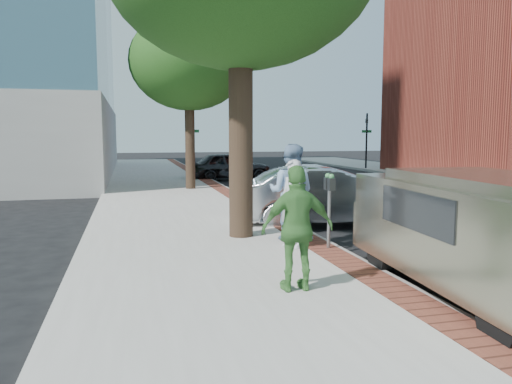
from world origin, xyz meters
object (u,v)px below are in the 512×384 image
object	(u,v)px
bg_car	(229,166)
sedan_silver	(327,196)
parking_meter	(329,195)
person_gray	(293,204)
person_officer	(291,192)
person_green	(298,228)
van	(476,230)

from	to	relation	value
bg_car	sedan_silver	bearing A→B (deg)	176.82
parking_meter	bg_car	bearing A→B (deg)	85.41
person_gray	person_officer	distance (m)	0.69
sedan_silver	parking_meter	bearing A→B (deg)	165.66
person_officer	sedan_silver	world-z (taller)	person_officer
person_green	van	bearing A→B (deg)	169.60
sedan_silver	bg_car	world-z (taller)	sedan_silver
parking_meter	person_officer	size ratio (longest dim) A/B	0.73
person_gray	person_green	bearing A→B (deg)	-45.02
sedan_silver	van	xyz separation A→B (m)	(-0.15, -5.97, 0.22)
parking_meter	person_green	size ratio (longest dim) A/B	0.82
person_gray	bg_car	bearing A→B (deg)	145.10
person_gray	sedan_silver	xyz separation A→B (m)	(1.88, 2.80, -0.24)
person_gray	sedan_silver	distance (m)	3.38
parking_meter	sedan_silver	xyz separation A→B (m)	(1.22, 3.07, -0.42)
person_gray	van	xyz separation A→B (m)	(1.73, -3.16, -0.02)
parking_meter	person_gray	xyz separation A→B (m)	(-0.66, 0.26, -0.18)
person_gray	person_green	world-z (taller)	person_green
person_gray	van	bearing A→B (deg)	0.68
person_officer	person_green	world-z (taller)	person_officer
sedan_silver	bg_car	size ratio (longest dim) A/B	1.09
person_officer	person_green	distance (m)	3.44
person_gray	person_green	distance (m)	2.77
person_officer	bg_car	bearing A→B (deg)	-61.22
person_officer	person_green	xyz separation A→B (m)	(-0.99, -3.29, -0.12)
parking_meter	person_officer	xyz separation A→B (m)	(-0.48, 0.91, -0.04)
sedan_silver	person_gray	bearing A→B (deg)	153.52
person_green	sedan_silver	bearing A→B (deg)	-115.09
person_gray	person_green	xyz separation A→B (m)	(-0.81, -2.64, 0.03)
person_gray	sedan_silver	world-z (taller)	person_gray
sedan_silver	person_green	bearing A→B (deg)	161.06
van	sedan_silver	bearing A→B (deg)	92.26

